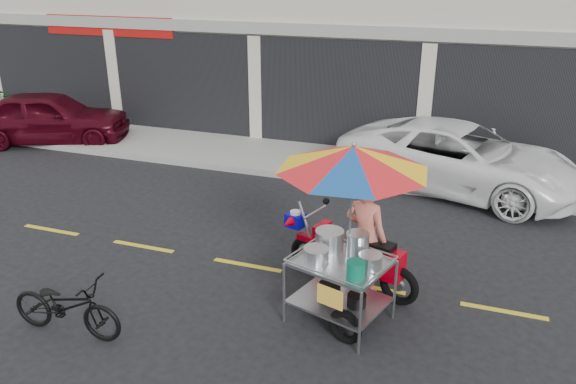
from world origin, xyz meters
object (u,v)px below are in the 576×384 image
(near_bicycle, at_px, (66,306))
(food_vendor_rig, at_px, (354,205))
(maroon_sedan, at_px, (49,117))
(white_pickup, at_px, (459,158))

(near_bicycle, relative_size, food_vendor_rig, 0.63)
(maroon_sedan, height_order, white_pickup, white_pickup)
(maroon_sedan, distance_m, food_vendor_rig, 11.10)
(maroon_sedan, height_order, near_bicycle, maroon_sedan)
(white_pickup, height_order, food_vendor_rig, food_vendor_rig)
(near_bicycle, xyz_separation_m, food_vendor_rig, (3.42, 1.84, 1.20))
(near_bicycle, bearing_deg, maroon_sedan, 39.71)
(white_pickup, bearing_deg, near_bicycle, 163.73)
(near_bicycle, distance_m, food_vendor_rig, 4.06)
(maroon_sedan, bearing_deg, near_bicycle, -159.60)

